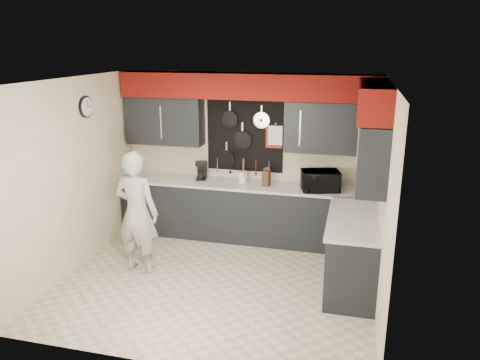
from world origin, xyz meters
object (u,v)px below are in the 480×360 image
(utensil_crock, at_px, (243,177))
(person, at_px, (137,213))
(knife_block, at_px, (266,178))
(coffee_maker, at_px, (201,170))
(microwave, at_px, (320,181))

(utensil_crock, height_order, person, person)
(utensil_crock, relative_size, person, 0.10)
(knife_block, height_order, coffee_maker, coffee_maker)
(utensil_crock, bearing_deg, coffee_maker, 179.62)
(knife_block, bearing_deg, microwave, 6.61)
(microwave, bearing_deg, utensil_crock, 157.89)
(microwave, xyz_separation_m, utensil_crock, (-1.21, 0.14, -0.06))
(coffee_maker, height_order, person, person)
(coffee_maker, bearing_deg, utensil_crock, -15.75)
(microwave, height_order, coffee_maker, microwave)
(microwave, relative_size, utensil_crock, 3.12)
(knife_block, height_order, utensil_crock, knife_block)
(utensil_crock, bearing_deg, microwave, -6.51)
(knife_block, relative_size, coffee_maker, 0.82)
(microwave, height_order, person, person)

